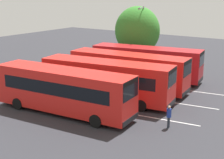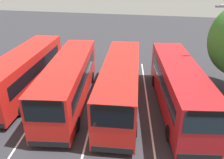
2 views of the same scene
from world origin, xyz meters
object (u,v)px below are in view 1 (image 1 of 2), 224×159
at_px(bus_far_left, 64,90).
at_px(bus_center_left, 107,80).
at_px(pedestrian, 169,115).
at_px(bus_far_right, 146,62).
at_px(bus_center_right, 128,70).
at_px(street_lamp, 142,33).
at_px(depot_tree, 137,31).

height_order(bus_far_left, bus_center_left, same).
relative_size(bus_far_left, pedestrian, 7.22).
distance_m(bus_far_left, bus_far_right, 12.39).
bearing_deg(bus_center_left, pedestrian, -27.61).
relative_size(bus_center_left, bus_center_right, 1.01).
bearing_deg(street_lamp, bus_far_left, -8.50).
distance_m(bus_far_left, pedestrian, 8.10).
height_order(bus_far_left, pedestrian, bus_far_left).
distance_m(bus_center_right, pedestrian, 9.61).
xyz_separation_m(bus_center_left, pedestrian, (6.90, -2.38, -0.92)).
bearing_deg(street_lamp, bus_far_right, 17.87).
relative_size(pedestrian, street_lamp, 0.22).
bearing_deg(bus_far_right, bus_center_left, -94.56).
relative_size(bus_center_left, street_lamp, 1.59).
bearing_deg(bus_center_left, bus_center_right, 85.79).
distance_m(bus_center_left, depot_tree, 13.82).
bearing_deg(street_lamp, bus_center_left, -1.30).
bearing_deg(bus_far_left, pedestrian, 8.68).
distance_m(bus_far_left, street_lamp, 16.73).
height_order(bus_center_left, bus_far_right, same).
relative_size(bus_far_right, pedestrian, 7.27).
relative_size(bus_center_right, pedestrian, 7.23).
bearing_deg(depot_tree, street_lamp, -31.72).
relative_size(bus_center_right, street_lamp, 1.58).
xyz_separation_m(bus_far_right, street_lamp, (-2.81, 3.98, 2.38)).
distance_m(bus_far_right, depot_tree, 6.62).
height_order(bus_center_left, bus_center_right, same).
bearing_deg(bus_center_right, street_lamp, 106.02).
distance_m(bus_far_left, bus_center_right, 8.22).
relative_size(bus_far_left, bus_center_right, 1.00).
xyz_separation_m(bus_center_right, street_lamp, (-3.19, 8.17, 2.38)).
distance_m(bus_far_left, bus_center_left, 4.37).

